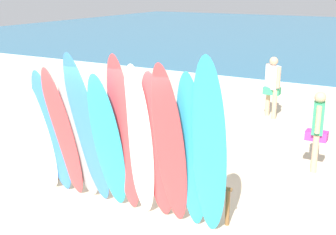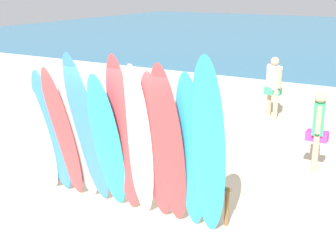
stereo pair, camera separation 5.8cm
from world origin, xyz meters
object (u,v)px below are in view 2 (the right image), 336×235
object	(u,v)px
surfboard_teal_10	(191,154)
beachgoer_midbeach	(157,103)
surfboard_white_0	(39,134)
surfboard_red_2	(63,134)
surfboard_rack	(133,172)
surfboard_blue_1	(52,133)
beach_chair_red	(72,131)
surfboard_grey_3	(79,140)
surfboard_white_7	(139,143)
surfboard_red_9	(169,149)
beach_chair_blue	(120,116)
surfboard_blue_4	(87,132)
surfboard_teal_11	(208,150)
beachgoer_strolling	(318,126)
beachgoer_by_water	(274,83)
surfboard_teal_5	(107,144)
surfboard_red_8	(156,148)
surfboard_red_6	(123,137)

from	to	relation	value
surfboard_teal_10	beachgoer_midbeach	distance (m)	4.33
surfboard_white_0	surfboard_red_2	world-z (taller)	surfboard_red_2
surfboard_rack	surfboard_white_0	bearing A→B (deg)	-162.40
surfboard_rack	surfboard_blue_1	size ratio (longest dim) A/B	1.52
surfboard_teal_10	beach_chair_red	world-z (taller)	surfboard_teal_10
surfboard_white_0	surfboard_grey_3	world-z (taller)	surfboard_grey_3
surfboard_white_7	surfboard_red_9	bearing A→B (deg)	-15.20
surfboard_blue_1	beach_chair_blue	world-z (taller)	surfboard_blue_1
surfboard_blue_4	beachgoer_midbeach	distance (m)	3.65
surfboard_teal_10	surfboard_teal_11	world-z (taller)	surfboard_teal_11
surfboard_rack	beach_chair_blue	world-z (taller)	beach_chair_blue
surfboard_rack	beachgoer_strolling	world-z (taller)	beachgoer_strolling
surfboard_white_7	beachgoer_by_water	world-z (taller)	surfboard_white_7
surfboard_teal_5	surfboard_teal_11	world-z (taller)	surfboard_teal_11
surfboard_white_0	beachgoer_strolling	bearing A→B (deg)	45.44
surfboard_blue_1	beachgoer_midbeach	bearing A→B (deg)	89.44
surfboard_red_8	beach_chair_red	xyz separation A→B (m)	(-3.47, 1.92, -0.83)
surfboard_red_8	beachgoer_strolling	xyz separation A→B (m)	(1.76, 3.42, -0.30)
surfboard_white_0	surfboard_teal_10	xyz separation A→B (m)	(3.02, 0.07, 0.17)
surfboard_grey_3	surfboard_teal_10	world-z (taller)	surfboard_teal_10
beach_chair_red	surfboard_red_6	bearing A→B (deg)	-21.31
beachgoer_by_water	beach_chair_blue	xyz separation A→B (m)	(-3.04, -3.25, -0.59)
surfboard_teal_10	beachgoer_midbeach	bearing A→B (deg)	124.79
surfboard_white_7	surfboard_red_9	size ratio (longest dim) A/B	0.94
surfboard_grey_3	beachgoer_midbeach	bearing A→B (deg)	97.19
surfboard_grey_3	surfboard_white_7	bearing A→B (deg)	-0.23
surfboard_teal_5	beachgoer_strolling	size ratio (longest dim) A/B	1.52
surfboard_white_0	surfboard_grey_3	size ratio (longest dim) A/B	0.96
surfboard_red_6	surfboard_red_9	distance (m)	0.91
surfboard_white_7	surfboard_red_9	world-z (taller)	surfboard_red_9
surfboard_teal_11	beachgoer_midbeach	xyz separation A→B (m)	(-2.94, 3.46, -0.47)
surfboard_teal_5	surfboard_white_7	distance (m)	0.56
surfboard_teal_5	surfboard_red_6	world-z (taller)	surfboard_red_6
surfboard_red_2	surfboard_red_6	size ratio (longest dim) A/B	0.91
surfboard_blue_1	surfboard_grey_3	size ratio (longest dim) A/B	1.01
surfboard_teal_10	beachgoer_by_water	xyz separation A→B (m)	(-0.81, 6.81, -0.28)
surfboard_teal_5	surfboard_white_7	size ratio (longest dim) A/B	0.96
beachgoer_strolling	beachgoer_by_water	distance (m)	3.86
beach_chair_blue	surfboard_red_9	bearing A→B (deg)	-28.11
beach_chair_blue	surfboard_teal_5	bearing A→B (deg)	-38.94
surfboard_grey_3	beachgoer_midbeach	xyz separation A→B (m)	(-0.53, 3.45, -0.21)
surfboard_teal_11	beachgoer_by_water	xyz separation A→B (m)	(-1.11, 6.85, -0.41)
surfboard_red_8	surfboard_teal_11	xyz separation A→B (m)	(0.93, -0.10, 0.16)
surfboard_teal_10	beachgoer_strolling	bearing A→B (deg)	69.08
surfboard_white_7	surfboard_teal_10	distance (m)	0.91
beach_chair_blue	surfboard_red_8	bearing A→B (deg)	-29.42
surfboard_blue_4	surfboard_red_8	size ratio (longest dim) A/B	1.11
beachgoer_by_water	beach_chair_red	world-z (taller)	beachgoer_by_water
surfboard_red_6	beach_chair_blue	bearing A→B (deg)	125.23
surfboard_blue_4	surfboard_teal_10	distance (m)	1.86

